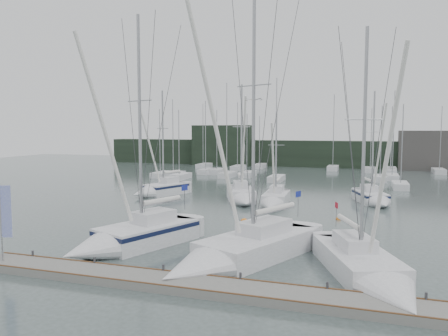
{
  "coord_description": "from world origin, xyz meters",
  "views": [
    {
      "loc": [
        7.43,
        -23.29,
        7.5
      ],
      "look_at": [
        -1.75,
        5.0,
        4.75
      ],
      "focal_mm": 35.0,
      "sensor_mm": 36.0,
      "label": 1
    }
  ],
  "objects_px": {
    "buoy_c": "(153,213)",
    "sailboat_mid_c": "(274,201)",
    "sailboat_near_right": "(373,275)",
    "sailboat_mid_b": "(242,197)",
    "sailboat_mid_d": "(374,199)",
    "sailboat_mid_a": "(158,190)",
    "buoy_d": "(200,220)",
    "sailboat_near_left": "(125,239)",
    "dock_banner": "(4,216)",
    "buoy_b": "(338,219)",
    "sailboat_near_center": "(231,255)",
    "buoy_a": "(244,222)"
  },
  "relations": [
    {
      "from": "buoy_b",
      "to": "buoy_c",
      "type": "bearing_deg",
      "value": -172.55
    },
    {
      "from": "sailboat_mid_c",
      "to": "sailboat_mid_d",
      "type": "bearing_deg",
      "value": 21.08
    },
    {
      "from": "sailboat_near_center",
      "to": "sailboat_near_right",
      "type": "distance_m",
      "value": 7.37
    },
    {
      "from": "sailboat_near_right",
      "to": "dock_banner",
      "type": "xyz_separation_m",
      "value": [
        -18.6,
        -3.3,
        2.33
      ]
    },
    {
      "from": "sailboat_mid_a",
      "to": "sailboat_mid_b",
      "type": "height_order",
      "value": "sailboat_mid_b"
    },
    {
      "from": "buoy_c",
      "to": "sailboat_mid_c",
      "type": "bearing_deg",
      "value": 33.39
    },
    {
      "from": "buoy_a",
      "to": "buoy_c",
      "type": "height_order",
      "value": "buoy_a"
    },
    {
      "from": "sailboat_near_right",
      "to": "sailboat_mid_b",
      "type": "relative_size",
      "value": 1.06
    },
    {
      "from": "sailboat_near_center",
      "to": "buoy_b",
      "type": "bearing_deg",
      "value": 95.61
    },
    {
      "from": "sailboat_mid_d",
      "to": "dock_banner",
      "type": "bearing_deg",
      "value": -143.63
    },
    {
      "from": "buoy_d",
      "to": "buoy_a",
      "type": "bearing_deg",
      "value": 3.73
    },
    {
      "from": "sailboat_near_right",
      "to": "buoy_a",
      "type": "bearing_deg",
      "value": 107.96
    },
    {
      "from": "sailboat_near_right",
      "to": "sailboat_mid_d",
      "type": "height_order",
      "value": "sailboat_near_right"
    },
    {
      "from": "buoy_a",
      "to": "sailboat_mid_c",
      "type": "bearing_deg",
      "value": 83.65
    },
    {
      "from": "sailboat_mid_a",
      "to": "sailboat_mid_b",
      "type": "bearing_deg",
      "value": 13.47
    },
    {
      "from": "buoy_b",
      "to": "dock_banner",
      "type": "relative_size",
      "value": 0.11
    },
    {
      "from": "buoy_a",
      "to": "sailboat_near_left",
      "type": "bearing_deg",
      "value": -116.66
    },
    {
      "from": "sailboat_near_center",
      "to": "buoy_c",
      "type": "xyz_separation_m",
      "value": [
        -10.92,
        12.2,
        -0.59
      ]
    },
    {
      "from": "sailboat_mid_d",
      "to": "sailboat_mid_c",
      "type": "bearing_deg",
      "value": -173.84
    },
    {
      "from": "buoy_b",
      "to": "buoy_c",
      "type": "xyz_separation_m",
      "value": [
        -15.8,
        -2.07,
        0.0
      ]
    },
    {
      "from": "sailboat_near_right",
      "to": "sailboat_mid_d",
      "type": "relative_size",
      "value": 1.13
    },
    {
      "from": "dock_banner",
      "to": "sailboat_near_center",
      "type": "bearing_deg",
      "value": 3.68
    },
    {
      "from": "sailboat_mid_b",
      "to": "sailboat_mid_d",
      "type": "distance_m",
      "value": 12.96
    },
    {
      "from": "sailboat_mid_d",
      "to": "sailboat_near_center",
      "type": "bearing_deg",
      "value": -127.17
    },
    {
      "from": "sailboat_near_left",
      "to": "dock_banner",
      "type": "xyz_separation_m",
      "value": [
        -4.16,
        -5.15,
        2.21
      ]
    },
    {
      "from": "sailboat_near_left",
      "to": "sailboat_mid_a",
      "type": "xyz_separation_m",
      "value": [
        -7.86,
        20.11,
        -0.04
      ]
    },
    {
      "from": "buoy_d",
      "to": "sailboat_mid_b",
      "type": "bearing_deg",
      "value": 83.29
    },
    {
      "from": "sailboat_near_right",
      "to": "dock_banner",
      "type": "height_order",
      "value": "sailboat_near_right"
    },
    {
      "from": "sailboat_mid_d",
      "to": "buoy_b",
      "type": "xyz_separation_m",
      "value": [
        -2.93,
        -8.38,
        -0.55
      ]
    },
    {
      "from": "dock_banner",
      "to": "buoy_d",
      "type": "distance_m",
      "value": 15.95
    },
    {
      "from": "buoy_a",
      "to": "dock_banner",
      "type": "distance_m",
      "value": 17.73
    },
    {
      "from": "sailboat_mid_a",
      "to": "sailboat_mid_b",
      "type": "relative_size",
      "value": 0.98
    },
    {
      "from": "buoy_b",
      "to": "sailboat_mid_b",
      "type": "bearing_deg",
      "value": 151.23
    },
    {
      "from": "sailboat_near_left",
      "to": "sailboat_mid_b",
      "type": "height_order",
      "value": "sailboat_near_left"
    },
    {
      "from": "sailboat_mid_c",
      "to": "sailboat_near_left",
      "type": "bearing_deg",
      "value": -111.51
    },
    {
      "from": "sailboat_mid_b",
      "to": "dock_banner",
      "type": "relative_size",
      "value": 3.04
    },
    {
      "from": "sailboat_near_center",
      "to": "sailboat_mid_b",
      "type": "height_order",
      "value": "sailboat_near_center"
    },
    {
      "from": "sailboat_near_left",
      "to": "sailboat_mid_b",
      "type": "distance_m",
      "value": 18.7
    },
    {
      "from": "sailboat_near_left",
      "to": "sailboat_mid_d",
      "type": "xyz_separation_m",
      "value": [
        14.92,
        21.63,
        -0.11
      ]
    },
    {
      "from": "buoy_c",
      "to": "dock_banner",
      "type": "xyz_separation_m",
      "value": [
        -0.35,
        -16.32,
        2.87
      ]
    },
    {
      "from": "sailboat_near_center",
      "to": "buoy_d",
      "type": "height_order",
      "value": "sailboat_near_center"
    },
    {
      "from": "buoy_c",
      "to": "sailboat_near_left",
      "type": "bearing_deg",
      "value": -71.2
    },
    {
      "from": "buoy_a",
      "to": "sailboat_near_right",
      "type": "bearing_deg",
      "value": -50.77
    },
    {
      "from": "sailboat_near_right",
      "to": "sailboat_mid_d",
      "type": "bearing_deg",
      "value": 67.54
    },
    {
      "from": "sailboat_near_center",
      "to": "buoy_b",
      "type": "height_order",
      "value": "sailboat_near_center"
    },
    {
      "from": "buoy_d",
      "to": "dock_banner",
      "type": "bearing_deg",
      "value": -110.25
    },
    {
      "from": "sailboat_mid_d",
      "to": "buoy_c",
      "type": "bearing_deg",
      "value": -168.99
    },
    {
      "from": "sailboat_mid_c",
      "to": "buoy_d",
      "type": "relative_size",
      "value": 17.8
    },
    {
      "from": "sailboat_mid_b",
      "to": "buoy_b",
      "type": "relative_size",
      "value": 28.13
    },
    {
      "from": "sailboat_mid_c",
      "to": "buoy_d",
      "type": "bearing_deg",
      "value": -122.86
    }
  ]
}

